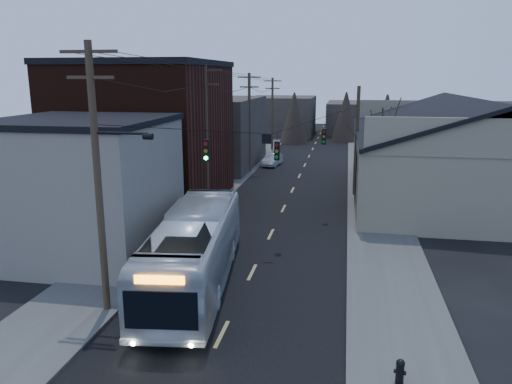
# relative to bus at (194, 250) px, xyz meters

# --- Properties ---
(ground) EXTENTS (160.00, 160.00, 0.00)m
(ground) POSITION_rel_bus_xyz_m (2.26, -6.07, -1.70)
(ground) COLOR black
(ground) RESTS_ON ground
(road_surface) EXTENTS (9.00, 110.00, 0.02)m
(road_surface) POSITION_rel_bus_xyz_m (2.26, 23.93, -1.69)
(road_surface) COLOR black
(road_surface) RESTS_ON ground
(sidewalk_left) EXTENTS (4.00, 110.00, 0.12)m
(sidewalk_left) POSITION_rel_bus_xyz_m (-4.24, 23.93, -1.64)
(sidewalk_left) COLOR #474744
(sidewalk_left) RESTS_ON ground
(sidewalk_right) EXTENTS (4.00, 110.00, 0.12)m
(sidewalk_right) POSITION_rel_bus_xyz_m (8.76, 23.93, -1.64)
(sidewalk_right) COLOR #474744
(sidewalk_right) RESTS_ON ground
(building_clapboard) EXTENTS (8.00, 8.00, 7.00)m
(building_clapboard) POSITION_rel_bus_xyz_m (-6.74, 2.93, 1.80)
(building_clapboard) COLOR #6E685B
(building_clapboard) RESTS_ON ground
(building_brick) EXTENTS (10.00, 12.00, 10.00)m
(building_brick) POSITION_rel_bus_xyz_m (-7.74, 13.93, 3.30)
(building_brick) COLOR black
(building_brick) RESTS_ON ground
(building_left_far) EXTENTS (9.00, 14.00, 7.00)m
(building_left_far) POSITION_rel_bus_xyz_m (-7.24, 29.93, 1.80)
(building_left_far) COLOR #332E29
(building_left_far) RESTS_ON ground
(warehouse) EXTENTS (16.16, 20.60, 7.73)m
(warehouse) POSITION_rel_bus_xyz_m (15.26, 18.93, 1.00)
(warehouse) COLOR gray
(warehouse) RESTS_ON ground
(building_far_left) EXTENTS (10.00, 12.00, 6.00)m
(building_far_left) POSITION_rel_bus_xyz_m (-3.74, 58.93, 1.30)
(building_far_left) COLOR #332E29
(building_far_left) RESTS_ON ground
(building_far_right) EXTENTS (12.00, 14.00, 5.00)m
(building_far_right) POSITION_rel_bus_xyz_m (9.26, 63.93, 0.80)
(building_far_right) COLOR #332E29
(building_far_right) RESTS_ON ground
(bare_tree) EXTENTS (0.40, 0.40, 7.20)m
(bare_tree) POSITION_rel_bus_xyz_m (8.76, 13.93, 1.90)
(bare_tree) COLOR black
(bare_tree) RESTS_ON ground
(utility_lines) EXTENTS (11.24, 45.28, 10.50)m
(utility_lines) POSITION_rel_bus_xyz_m (-0.86, 18.07, 3.26)
(utility_lines) COLOR #382B1E
(utility_lines) RESTS_ON ground
(bus) EXTENTS (4.27, 12.45, 3.40)m
(bus) POSITION_rel_bus_xyz_m (0.00, 0.00, 0.00)
(bus) COLOR silver
(bus) RESTS_ON ground
(parked_car) EXTENTS (1.77, 4.04, 1.29)m
(parked_car) POSITION_rel_bus_xyz_m (-1.08, 31.01, -1.05)
(parked_car) COLOR #B1B3B9
(parked_car) RESTS_ON ground
(fire_hydrant) EXTENTS (0.39, 0.27, 0.79)m
(fire_hydrant) POSITION_rel_bus_xyz_m (8.36, -6.14, -1.16)
(fire_hydrant) COLOR black
(fire_hydrant) RESTS_ON sidewalk_right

